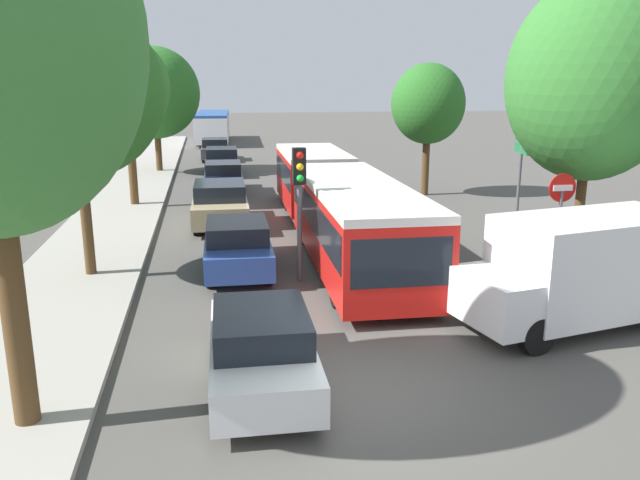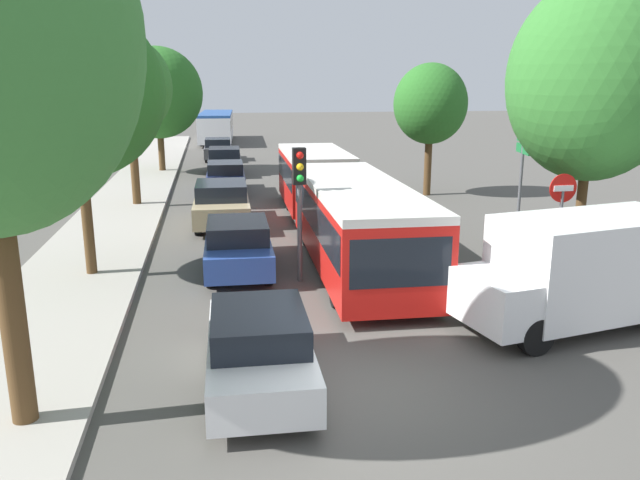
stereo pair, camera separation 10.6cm
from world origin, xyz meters
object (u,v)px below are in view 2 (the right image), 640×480
(queued_car_tan, at_px, (222,203))
(queued_car_black, at_px, (225,161))
(queued_car_graphite, at_px, (218,149))
(traffic_light, at_px, (299,185))
(queued_car_blue, at_px, (238,246))
(articulated_bus, at_px, (335,198))
(no_entry_sign, at_px, (561,212))
(queued_car_navy, at_px, (226,177))
(direction_sign_post, at_px, (522,162))
(tree_left_distant, at_px, (158,95))
(queued_car_white, at_px, (259,347))
(tree_right_near, at_px, (593,85))
(white_van, at_px, (585,268))
(tree_left_far, at_px, (131,90))
(tree_left_mid, at_px, (76,96))
(tree_right_mid, at_px, (431,106))
(city_bus_rear, at_px, (217,125))

(queued_car_tan, distance_m, queued_car_black, 12.95)
(queued_car_graphite, height_order, traffic_light, traffic_light)
(queued_car_blue, height_order, queued_car_black, queued_car_black)
(articulated_bus, xyz_separation_m, no_entry_sign, (4.45, -5.71, 0.52))
(queued_car_navy, distance_m, direction_sign_post, 14.28)
(queued_car_navy, bearing_deg, tree_left_distant, 26.40)
(queued_car_white, bearing_deg, tree_left_distant, 8.65)
(articulated_bus, xyz_separation_m, queued_car_black, (-3.17, 15.63, -0.61))
(queued_car_white, height_order, tree_right_near, tree_right_near)
(queued_car_blue, xyz_separation_m, white_van, (6.86, -5.11, 0.53))
(articulated_bus, bearing_deg, tree_left_distant, -156.82)
(queued_car_blue, height_order, queued_car_graphite, queued_car_graphite)
(tree_left_far, bearing_deg, queued_car_black, 67.20)
(queued_car_graphite, relative_size, tree_right_near, 0.55)
(articulated_bus, relative_size, tree_left_far, 2.38)
(queued_car_tan, xyz_separation_m, white_van, (7.17, -10.88, 0.46))
(queued_car_graphite, xyz_separation_m, tree_left_mid, (-3.60, -25.42, 3.91))
(queued_car_navy, distance_m, traffic_light, 14.07)
(articulated_bus, distance_m, tree_left_mid, 8.36)
(articulated_bus, height_order, queued_car_blue, articulated_bus)
(articulated_bus, bearing_deg, queued_car_blue, -44.90)
(no_entry_sign, bearing_deg, tree_right_near, 130.17)
(queued_car_blue, height_order, tree_right_mid, tree_right_mid)
(tree_left_far, bearing_deg, city_bus_rear, 82.95)
(queued_car_blue, distance_m, direction_sign_post, 9.20)
(no_entry_sign, bearing_deg, tree_left_far, -137.77)
(queued_car_tan, bearing_deg, queued_car_navy, -1.26)
(tree_right_mid, bearing_deg, queued_car_tan, -153.58)
(queued_car_graphite, height_order, direction_sign_post, direction_sign_post)
(no_entry_sign, bearing_deg, queued_car_blue, -108.72)
(queued_car_tan, xyz_separation_m, tree_left_far, (-3.30, 4.10, 3.88))
(queued_car_navy, bearing_deg, white_van, -157.61)
(queued_car_white, xyz_separation_m, no_entry_sign, (7.67, 4.05, 1.19))
(queued_car_white, bearing_deg, no_entry_sign, -60.82)
(queued_car_tan, relative_size, no_entry_sign, 1.59)
(white_van, height_order, tree_right_mid, tree_right_mid)
(queued_car_tan, bearing_deg, queued_car_graphite, 0.90)
(white_van, distance_m, no_entry_sign, 2.71)
(tree_right_mid, bearing_deg, tree_left_far, -177.70)
(queued_car_navy, height_order, tree_left_distant, tree_left_distant)
(city_bus_rear, bearing_deg, articulated_bus, -171.70)
(direction_sign_post, relative_size, tree_right_mid, 0.62)
(queued_car_white, bearing_deg, direction_sign_post, -45.28)
(no_entry_sign, height_order, tree_left_distant, tree_left_distant)
(queued_car_white, bearing_deg, queued_car_black, 1.23)
(tree_left_far, distance_m, tree_right_near, 16.99)
(queued_car_navy, height_order, white_van, white_van)
(tree_left_mid, height_order, tree_left_far, tree_left_mid)
(city_bus_rear, distance_m, tree_left_mid, 38.94)
(queued_car_graphite, bearing_deg, tree_left_far, 168.79)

